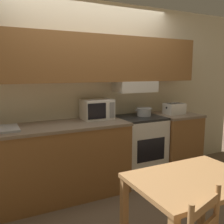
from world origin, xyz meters
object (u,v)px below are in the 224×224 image
cooking_pot (144,111)px  microwave (97,109)px  stove_range (139,148)px  dining_table (193,192)px  toaster (174,108)px

cooking_pot → microwave: bearing=172.9°
microwave → cooking_pot: bearing=-7.1°
stove_range → cooking_pot: 0.54m
cooking_pot → dining_table: (-0.62, -1.65, -0.37)m
toaster → cooking_pot: bearing=173.0°
stove_range → toaster: bearing=-3.1°
stove_range → dining_table: bearing=-108.2°
stove_range → dining_table: (-0.53, -1.62, 0.16)m
cooking_pot → microwave: size_ratio=0.73×
stove_range → toaster: 0.82m
dining_table → toaster: bearing=54.3°
stove_range → microwave: bearing=169.1°
microwave → dining_table: (0.09, -1.74, -0.44)m
microwave → toaster: size_ratio=1.35×
microwave → dining_table: size_ratio=0.42×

